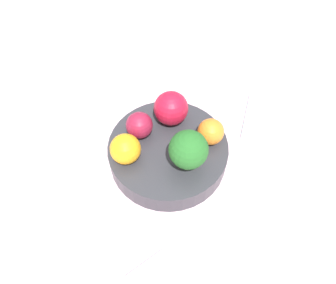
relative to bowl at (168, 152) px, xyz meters
The scene contains 10 objects.
ground_plane 0.04m from the bowl, ahead, with size 6.00×6.00×0.00m, color gray.
table_surface 0.03m from the bowl, ahead, with size 1.20×1.20×0.02m.
bowl is the anchor object (origin of this frame).
broccoli 0.08m from the bowl, 127.19° to the left, with size 0.06×0.06×0.07m.
apple_red 0.07m from the bowl, 29.65° to the right, with size 0.04×0.04×0.04m.
apple_green 0.07m from the bowl, 96.69° to the right, with size 0.06×0.06×0.06m.
orange_front 0.08m from the bowl, behind, with size 0.04×0.04×0.04m.
orange_back 0.08m from the bowl, 18.09° to the left, with size 0.05×0.05×0.05m.
napkin 0.23m from the bowl, 162.07° to the right, with size 0.17×0.15×0.01m.
spoon 0.19m from the bowl, 79.52° to the left, with size 0.06×0.05×0.01m.
Camera 1 is at (0.01, 0.31, 0.50)m, focal length 35.00 mm.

